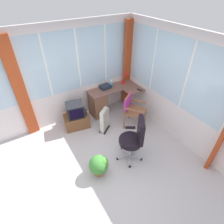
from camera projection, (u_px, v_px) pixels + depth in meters
ground at (107, 168)px, 3.86m from camera, size 4.88×5.03×0.06m
north_window_panel at (65, 77)px, 4.45m from camera, size 3.88×0.07×2.54m
east_window_panel at (184, 92)px, 3.90m from camera, size 0.07×4.03×2.54m
curtain_north_left at (20, 92)px, 3.98m from camera, size 0.26×0.10×2.44m
curtain_corner at (128, 65)px, 5.17m from camera, size 0.26×0.10×2.44m
desk at (101, 102)px, 5.10m from camera, size 1.42×0.86×0.75m
desk_lamp at (126, 76)px, 5.13m from camera, size 0.24×0.21×0.35m
tv_remote at (140, 90)px, 4.95m from camera, size 0.08×0.16×0.02m
spray_bottle at (111, 83)px, 5.08m from camera, size 0.06×0.06×0.22m
paper_tray at (105, 87)px, 5.02m from camera, size 0.32×0.26×0.09m
wooden_armchair at (131, 107)px, 4.60m from camera, size 0.67×0.67×0.91m
office_chair at (135, 137)px, 3.69m from camera, size 0.60×0.61×1.08m
tv_on_stand at (76, 117)px, 4.72m from camera, size 0.71×0.56×0.73m
space_heater at (105, 119)px, 4.61m from camera, size 0.39×0.35×0.65m
potted_plant at (99, 165)px, 3.58m from camera, size 0.39×0.39×0.47m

